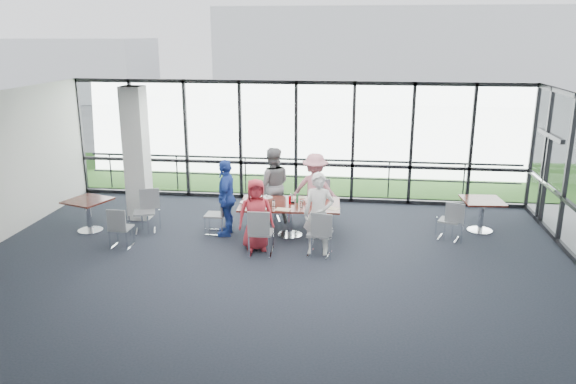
# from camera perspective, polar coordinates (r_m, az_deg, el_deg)

# --- Properties ---
(floor) EXTENTS (12.00, 10.00, 0.02)m
(floor) POSITION_cam_1_polar(r_m,az_deg,el_deg) (10.63, -2.26, -8.53)
(floor) COLOR black
(floor) RESTS_ON ground
(ceiling) EXTENTS (12.00, 10.00, 0.04)m
(ceiling) POSITION_cam_1_polar(r_m,az_deg,el_deg) (9.75, -2.47, 8.90)
(ceiling) COLOR white
(ceiling) RESTS_ON ground
(wall_front) EXTENTS (12.00, 0.10, 3.20)m
(wall_front) POSITION_cam_1_polar(r_m,az_deg,el_deg) (5.57, -11.14, -14.43)
(wall_front) COLOR silver
(wall_front) RESTS_ON ground
(curtain_wall_back) EXTENTS (12.00, 0.10, 3.20)m
(curtain_wall_back) POSITION_cam_1_polar(r_m,az_deg,el_deg) (14.90, 0.82, 5.12)
(curtain_wall_back) COLOR white
(curtain_wall_back) RESTS_ON ground
(exit_door) EXTENTS (0.12, 1.60, 2.10)m
(exit_door) POSITION_cam_1_polar(r_m,az_deg,el_deg) (14.39, 24.69, 1.01)
(exit_door) COLOR black
(exit_door) RESTS_ON ground
(structural_column) EXTENTS (0.50, 0.50, 3.20)m
(structural_column) POSITION_cam_1_polar(r_m,az_deg,el_deg) (13.87, -15.11, 3.76)
(structural_column) COLOR silver
(structural_column) RESTS_ON ground
(apron) EXTENTS (80.00, 70.00, 0.02)m
(apron) POSITION_cam_1_polar(r_m,az_deg,el_deg) (20.10, 2.40, 3.22)
(apron) COLOR slate
(apron) RESTS_ON ground
(grass_strip) EXTENTS (80.00, 5.00, 0.01)m
(grass_strip) POSITION_cam_1_polar(r_m,az_deg,el_deg) (18.16, 1.86, 1.94)
(grass_strip) COLOR #25541E
(grass_strip) RESTS_ON ground
(hangar_main) EXTENTS (24.00, 10.00, 6.00)m
(hangar_main) POSITION_cam_1_polar(r_m,az_deg,el_deg) (41.64, 10.79, 13.72)
(hangar_main) COLOR white
(hangar_main) RESTS_ON ground
(hangar_aux) EXTENTS (10.00, 6.00, 4.00)m
(hangar_aux) POSITION_cam_1_polar(r_m,az_deg,el_deg) (42.43, -20.80, 11.67)
(hangar_aux) COLOR white
(hangar_aux) RESTS_ON ground
(guard_rail) EXTENTS (12.00, 0.06, 0.06)m
(guard_rail) POSITION_cam_1_polar(r_m,az_deg,el_deg) (15.72, 1.05, 1.59)
(guard_rail) COLOR #2D2D33
(guard_rail) RESTS_ON ground
(main_table) EXTENTS (2.26, 1.32, 0.75)m
(main_table) POSITION_cam_1_polar(r_m,az_deg,el_deg) (12.41, 0.17, -1.64)
(main_table) COLOR #34140C
(main_table) RESTS_ON ground
(side_table_left) EXTENTS (1.09, 1.09, 0.75)m
(side_table_left) POSITION_cam_1_polar(r_m,az_deg,el_deg) (13.48, -19.66, -1.22)
(side_table_left) COLOR #34140C
(side_table_left) RESTS_ON ground
(side_table_right) EXTENTS (0.94, 0.94, 0.75)m
(side_table_right) POSITION_cam_1_polar(r_m,az_deg,el_deg) (13.43, 19.12, -1.23)
(side_table_right) COLOR #34140C
(side_table_right) RESTS_ON ground
(diner_near_left) EXTENTS (0.85, 0.68, 1.52)m
(diner_near_left) POSITION_cam_1_polar(r_m,az_deg,el_deg) (11.62, -3.28, -2.32)
(diner_near_left) COLOR #B22934
(diner_near_left) RESTS_ON ground
(diner_near_right) EXTENTS (0.64, 0.48, 1.70)m
(diner_near_right) POSITION_cam_1_polar(r_m,az_deg,el_deg) (11.36, 3.13, -2.24)
(diner_near_right) COLOR silver
(diner_near_right) RESTS_ON ground
(diner_far_left) EXTENTS (0.96, 0.70, 1.81)m
(diner_far_left) POSITION_cam_1_polar(r_m,az_deg,el_deg) (13.30, -1.61, 0.72)
(diner_far_left) COLOR slate
(diner_far_left) RESTS_ON ground
(diner_far_right) EXTENTS (1.17, 0.74, 1.69)m
(diner_far_right) POSITION_cam_1_polar(r_m,az_deg,el_deg) (13.20, 2.76, 0.32)
(diner_far_right) COLOR pink
(diner_far_right) RESTS_ON ground
(diner_end) EXTENTS (0.63, 1.05, 1.73)m
(diner_end) POSITION_cam_1_polar(r_m,az_deg,el_deg) (12.50, -6.27, -0.57)
(diner_end) COLOR #2543A6
(diner_end) RESTS_ON ground
(chair_main_nl) EXTENTS (0.48, 0.48, 0.95)m
(chair_main_nl) POSITION_cam_1_polar(r_m,az_deg,el_deg) (11.42, -2.76, -4.13)
(chair_main_nl) COLOR gray
(chair_main_nl) RESTS_ON ground
(chair_main_nr) EXTENTS (0.53, 0.53, 0.93)m
(chair_main_nr) POSITION_cam_1_polar(r_m,az_deg,el_deg) (11.41, 3.25, -4.23)
(chair_main_nr) COLOR gray
(chair_main_nr) RESTS_ON ground
(chair_main_fl) EXTENTS (0.59, 0.59, 0.98)m
(chair_main_fl) POSITION_cam_1_polar(r_m,az_deg,el_deg) (13.50, -1.86, -0.88)
(chair_main_fl) COLOR gray
(chair_main_fl) RESTS_ON ground
(chair_main_fr) EXTENTS (0.50, 0.50, 0.94)m
(chair_main_fr) POSITION_cam_1_polar(r_m,az_deg,el_deg) (13.55, 3.21, -0.93)
(chair_main_fr) COLOR gray
(chair_main_fr) RESTS_ON ground
(chair_main_end) EXTENTS (0.43, 0.43, 0.88)m
(chair_main_end) POSITION_cam_1_polar(r_m,az_deg,el_deg) (12.72, -7.40, -2.31)
(chair_main_end) COLOR gray
(chair_main_end) RESTS_ON ground
(chair_spare_la) EXTENTS (0.42, 0.42, 0.87)m
(chair_spare_la) POSITION_cam_1_polar(r_m,az_deg,el_deg) (12.32, -16.60, -3.51)
(chair_spare_la) COLOR gray
(chair_spare_la) RESTS_ON ground
(chair_spare_lb) EXTENTS (0.59, 0.59, 0.95)m
(chair_spare_lb) POSITION_cam_1_polar(r_m,az_deg,el_deg) (13.10, -14.39, -2.00)
(chair_spare_lb) COLOR gray
(chair_spare_lb) RESTS_ON ground
(chair_spare_r) EXTENTS (0.54, 0.54, 0.86)m
(chair_spare_r) POSITION_cam_1_polar(r_m,az_deg,el_deg) (12.76, 16.08, -2.80)
(chair_spare_r) COLOR gray
(chair_spare_r) RESTS_ON ground
(plate_nl) EXTENTS (0.25, 0.25, 0.01)m
(plate_nl) POSITION_cam_1_polar(r_m,az_deg,el_deg) (12.04, -2.73, -1.66)
(plate_nl) COLOR white
(plate_nl) RESTS_ON main_table
(plate_nr) EXTENTS (0.25, 0.25, 0.01)m
(plate_nr) POSITION_cam_1_polar(r_m,az_deg,el_deg) (11.98, 3.11, -1.76)
(plate_nr) COLOR white
(plate_nr) RESTS_ON main_table
(plate_fl) EXTENTS (0.28, 0.28, 0.01)m
(plate_fl) POSITION_cam_1_polar(r_m,az_deg,el_deg) (12.83, -2.19, -0.54)
(plate_fl) COLOR white
(plate_fl) RESTS_ON main_table
(plate_fr) EXTENTS (0.26, 0.26, 0.01)m
(plate_fr) POSITION_cam_1_polar(r_m,az_deg,el_deg) (12.68, 2.54, -0.75)
(plate_fr) COLOR white
(plate_fr) RESTS_ON main_table
(plate_end) EXTENTS (0.24, 0.24, 0.01)m
(plate_end) POSITION_cam_1_polar(r_m,az_deg,el_deg) (12.49, -4.36, -1.04)
(plate_end) COLOR white
(plate_end) RESTS_ON main_table
(tumbler_a) EXTENTS (0.07, 0.07, 0.14)m
(tumbler_a) POSITION_cam_1_polar(r_m,az_deg,el_deg) (12.16, -1.47, -1.16)
(tumbler_a) COLOR white
(tumbler_a) RESTS_ON main_table
(tumbler_b) EXTENTS (0.08, 0.08, 0.15)m
(tumbler_b) POSITION_cam_1_polar(r_m,az_deg,el_deg) (12.10, 1.35, -1.21)
(tumbler_b) COLOR white
(tumbler_b) RESTS_ON main_table
(tumbler_c) EXTENTS (0.06, 0.06, 0.13)m
(tumbler_c) POSITION_cam_1_polar(r_m,az_deg,el_deg) (12.67, 0.32, -0.48)
(tumbler_c) COLOR white
(tumbler_c) RESTS_ON main_table
(tumbler_d) EXTENTS (0.07, 0.07, 0.15)m
(tumbler_d) POSITION_cam_1_polar(r_m,az_deg,el_deg) (12.23, -3.74, -1.07)
(tumbler_d) COLOR white
(tumbler_d) RESTS_ON main_table
(menu_a) EXTENTS (0.34, 0.26, 0.00)m
(menu_a) POSITION_cam_1_polar(r_m,az_deg,el_deg) (11.97, -0.51, -1.77)
(menu_a) COLOR silver
(menu_a) RESTS_ON main_table
(menu_b) EXTENTS (0.37, 0.33, 0.00)m
(menu_b) POSITION_cam_1_polar(r_m,az_deg,el_deg) (12.08, 4.49, -1.66)
(menu_b) COLOR silver
(menu_b) RESTS_ON main_table
(menu_c) EXTENTS (0.33, 0.28, 0.00)m
(menu_c) POSITION_cam_1_polar(r_m,az_deg,el_deg) (12.83, 1.11, -0.55)
(menu_c) COLOR silver
(menu_c) RESTS_ON main_table
(condiment_caddy) EXTENTS (0.10, 0.07, 0.04)m
(condiment_caddy) POSITION_cam_1_polar(r_m,az_deg,el_deg) (12.42, 0.43, -1.03)
(condiment_caddy) COLOR black
(condiment_caddy) RESTS_ON main_table
(ketchup_bottle) EXTENTS (0.06, 0.06, 0.18)m
(ketchup_bottle) POSITION_cam_1_polar(r_m,az_deg,el_deg) (12.35, 0.18, -0.79)
(ketchup_bottle) COLOR #990006
(ketchup_bottle) RESTS_ON main_table
(green_bottle) EXTENTS (0.05, 0.05, 0.20)m
(green_bottle) POSITION_cam_1_polar(r_m,az_deg,el_deg) (12.42, 0.95, -0.64)
(green_bottle) COLOR #267A3C
(green_bottle) RESTS_ON main_table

